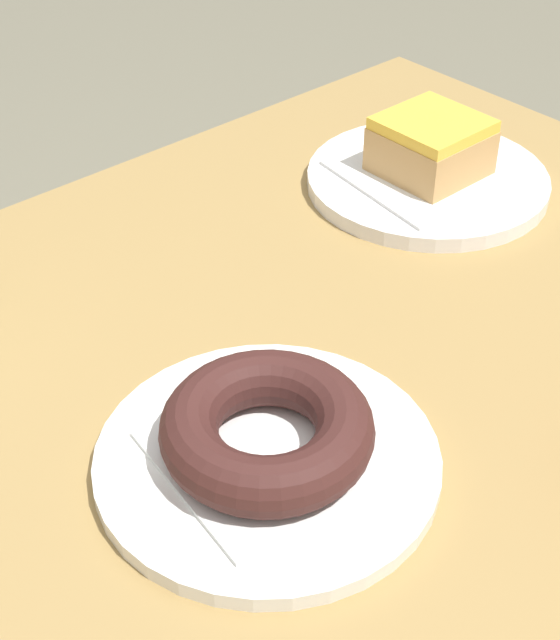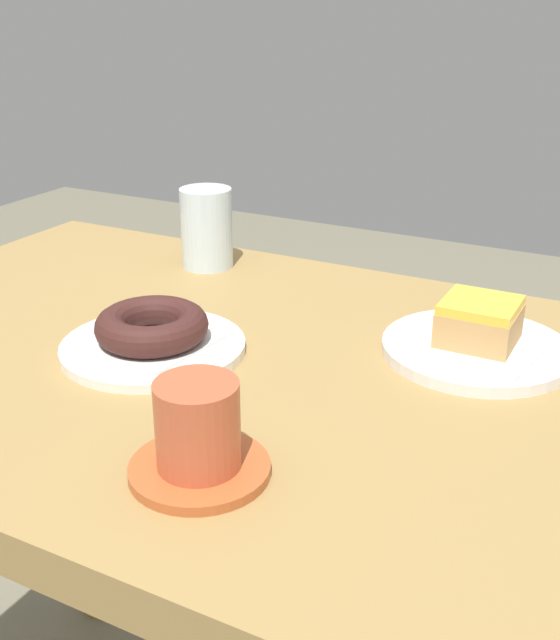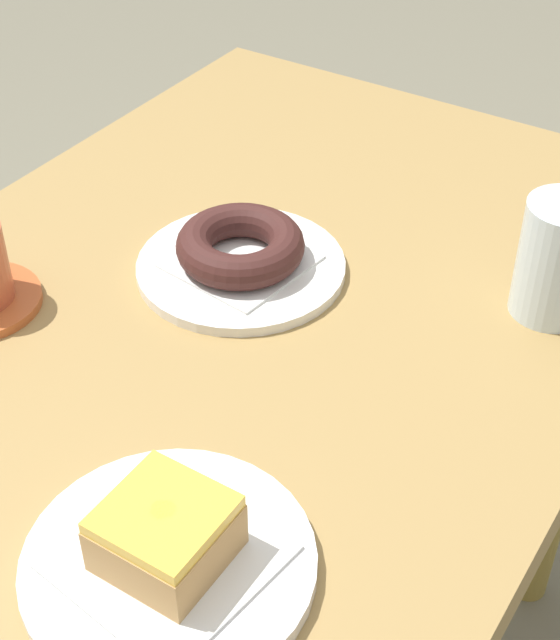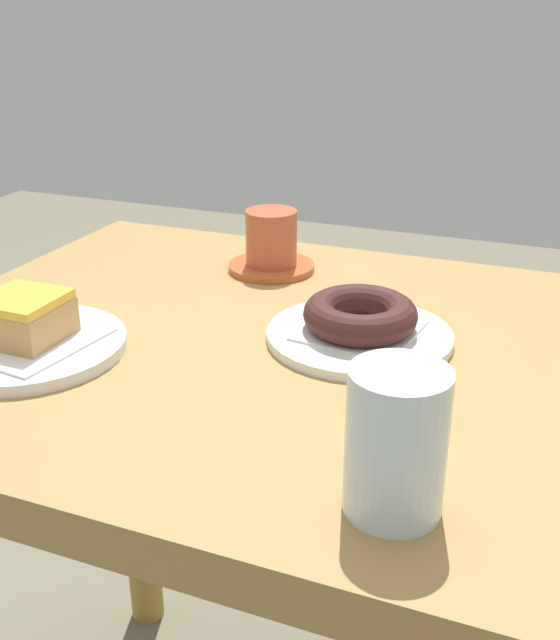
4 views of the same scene
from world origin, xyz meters
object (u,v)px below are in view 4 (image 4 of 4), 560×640
(water_glass, at_px, (396,442))
(coffee_cup, at_px, (271,244))
(plate_chocolate_ring, at_px, (359,336))
(donut_glazed_square, at_px, (24,317))
(donut_chocolate_ring, at_px, (360,314))
(plate_glazed_square, at_px, (28,346))

(water_glass, bearing_deg, coffee_cup, 121.91)
(water_glass, bearing_deg, plate_chocolate_ring, 110.79)
(plate_chocolate_ring, distance_m, water_glass, 0.30)
(water_glass, relative_size, coffee_cup, 0.96)
(donut_glazed_square, xyz_separation_m, donut_chocolate_ring, (0.32, 0.16, -0.01))
(plate_chocolate_ring, relative_size, donut_chocolate_ring, 1.64)
(plate_glazed_square, distance_m, water_glass, 0.45)
(donut_glazed_square, bearing_deg, plate_glazed_square, -90.00)
(plate_glazed_square, bearing_deg, water_glass, -15.40)
(donut_chocolate_ring, height_order, coffee_cup, coffee_cup)
(donut_glazed_square, bearing_deg, water_glass, -15.40)
(donut_chocolate_ring, relative_size, coffee_cup, 1.05)
(plate_glazed_square, bearing_deg, donut_chocolate_ring, 26.37)
(plate_chocolate_ring, bearing_deg, water_glass, -69.21)
(donut_chocolate_ring, relative_size, water_glass, 1.10)
(water_glass, bearing_deg, donut_glazed_square, 164.60)
(plate_chocolate_ring, height_order, donut_chocolate_ring, donut_chocolate_ring)
(plate_chocolate_ring, bearing_deg, donut_chocolate_ring, 135.00)
(donut_glazed_square, relative_size, plate_chocolate_ring, 0.39)
(coffee_cup, bearing_deg, water_glass, -58.09)
(donut_chocolate_ring, xyz_separation_m, coffee_cup, (-0.18, 0.18, 0.01))
(donut_chocolate_ring, distance_m, water_glass, 0.30)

